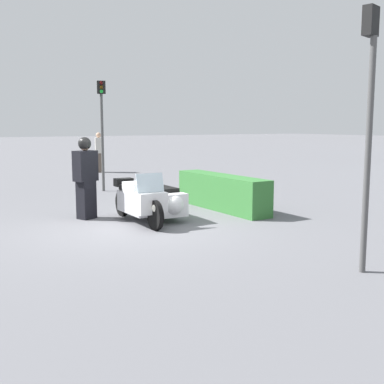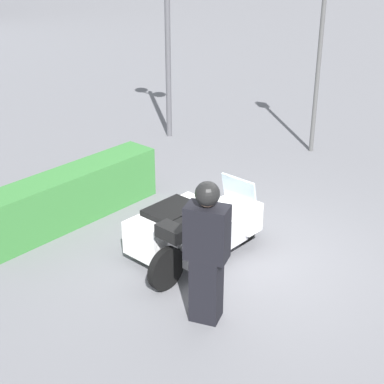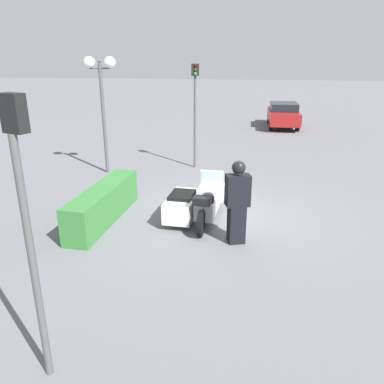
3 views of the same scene
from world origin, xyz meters
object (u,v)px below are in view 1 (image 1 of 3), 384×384
Objects in this scene: police_motorcycle at (152,201)px; hedge_bush_curbside at (222,192)px; officer_rider at (86,176)px; traffic_light_near at (368,103)px; traffic_light_far at (102,120)px; pedestrian_bystander at (99,152)px.

police_motorcycle reaches higher than hedge_bush_curbside.
traffic_light_near reaches higher than officer_rider.
traffic_light_far is at bearing -47.00° from officer_rider.
traffic_light_far is at bearing -15.26° from traffic_light_near.
officer_rider is 11.00m from pedestrian_bystander.
traffic_light_near is at bearing 177.89° from officer_rider.
police_motorcycle is 0.68× the size of traffic_light_far.
police_motorcycle is 0.64× the size of traffic_light_near.
pedestrian_bystander is (-10.19, 4.16, -0.08)m from officer_rider.
hedge_bush_curbside is at bearing -29.00° from traffic_light_near.
traffic_light_near is 1.07× the size of traffic_light_far.
officer_rider is 0.50× the size of traffic_light_near.
pedestrian_bystander is at bearing 166.13° from police_motorcycle.
pedestrian_bystander is at bearing -22.85° from traffic_light_near.
police_motorcycle is at bearing 92.56° from pedestrian_bystander.
hedge_bush_curbside is 0.87× the size of traffic_light_near.
officer_rider is (-1.06, -1.13, 0.52)m from police_motorcycle.
traffic_light_far reaches higher than police_motorcycle.
officer_rider is 6.46m from traffic_light_near.
traffic_light_far reaches higher than officer_rider.
pedestrian_bystander is at bearing 176.61° from traffic_light_far.
hedge_bush_curbside is at bearing 103.37° from police_motorcycle.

